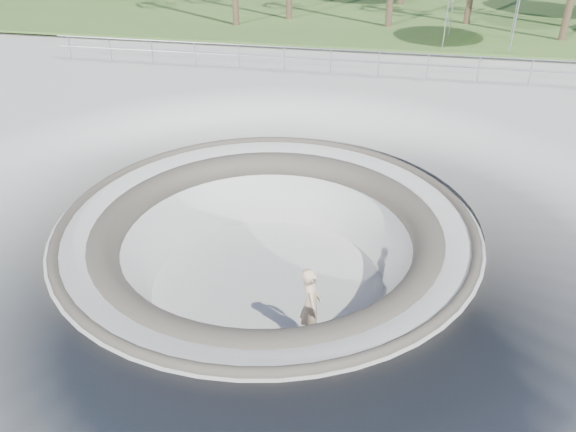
{
  "coord_description": "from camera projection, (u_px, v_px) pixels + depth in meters",
  "views": [
    {
      "loc": [
        2.8,
        -11.5,
        7.21
      ],
      "look_at": [
        0.44,
        0.47,
        -0.1
      ],
      "focal_mm": 35.0,
      "sensor_mm": 36.0,
      "label": 1
    }
  ],
  "objects": [
    {
      "name": "distant_hills",
      "position": [
        411.0,
        23.0,
        64.94
      ],
      "size": [
        103.2,
        45.0,
        28.6
      ],
      "color": "brown",
      "rests_on": "ground"
    },
    {
      "name": "safety_railing",
      "position": [
        331.0,
        61.0,
        23.59
      ],
      "size": [
        25.0,
        0.06,
        1.03
      ],
      "color": "#94969C",
      "rests_on": "ground"
    },
    {
      "name": "skateboard",
      "position": [
        310.0,
        338.0,
        12.92
      ],
      "size": [
        0.75,
        0.28,
        0.08
      ],
      "color": "#99653D",
      "rests_on": "ground"
    },
    {
      "name": "skate_bowl",
      "position": [
        268.0,
        279.0,
        14.78
      ],
      "size": [
        14.0,
        14.0,
        4.1
      ],
      "color": "#A8A9A3",
      "rests_on": "ground"
    },
    {
      "name": "ground",
      "position": [
        267.0,
        220.0,
        13.84
      ],
      "size": [
        180.0,
        180.0,
        0.0
      ],
      "primitive_type": "plane",
      "color": "#A8A9A3",
      "rests_on": "ground"
    },
    {
      "name": "skater",
      "position": [
        311.0,
        305.0,
        12.42
      ],
      "size": [
        0.65,
        0.8,
        1.91
      ],
      "primitive_type": "imported",
      "rotation": [
        0.0,
        0.0,
        1.88
      ],
      "color": "tan",
      "rests_on": "skateboard"
    }
  ]
}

